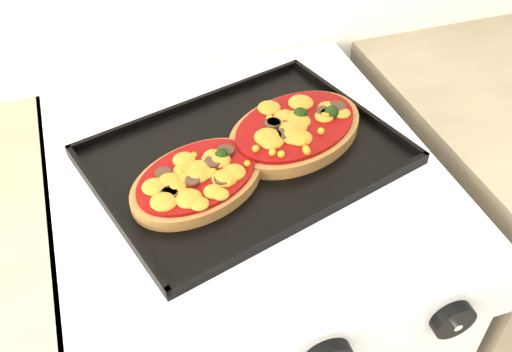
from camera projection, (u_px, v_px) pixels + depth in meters
name	position (u px, v px, depth m)	size (l,w,h in m)	color
stove	(245.00, 323.00, 1.20)	(0.60, 0.60, 0.91)	silver
control_panel	(317.00, 347.00, 0.71)	(0.60, 0.02, 0.09)	silver
knob_right	(453.00, 320.00, 0.74)	(0.06, 0.06, 0.02)	black
baking_tray	(246.00, 155.00, 0.89)	(0.45, 0.34, 0.02)	black
pizza_left	(198.00, 178.00, 0.82)	(0.21, 0.15, 0.03)	#9D6D36
pizza_right	(295.00, 129.00, 0.91)	(0.24, 0.16, 0.04)	#9D6D36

